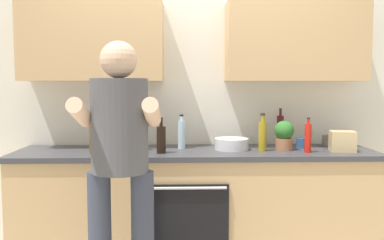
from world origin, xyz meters
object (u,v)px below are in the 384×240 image
at_px(bottle_syrup, 132,140).
at_px(mixing_bowl, 232,144).
at_px(cup_tea, 301,143).
at_px(bottle_vinegar, 137,135).
at_px(cup_ceramic, 122,143).
at_px(cup_stoneware, 327,140).
at_px(potted_herb, 284,135).
at_px(grocery_bag_bread, 342,141).
at_px(bottle_water, 181,134).
at_px(bottle_hotsauce, 308,138).
at_px(bottle_soy, 161,139).
at_px(knife_block, 98,135).
at_px(person_standing, 120,156).
at_px(bottle_wine, 280,131).
at_px(bottle_oil, 263,135).

distance_m(bottle_syrup, mixing_bowl, 0.80).
bearing_deg(cup_tea, bottle_syrup, -169.16).
bearing_deg(bottle_vinegar, cup_ceramic, 146.87).
bearing_deg(cup_ceramic, cup_stoneware, 3.09).
height_order(potted_herb, grocery_bag_bread, potted_herb).
height_order(cup_stoneware, grocery_bag_bread, grocery_bag_bread).
height_order(bottle_water, grocery_bag_bread, bottle_water).
bearing_deg(cup_stoneware, bottle_vinegar, -173.58).
relative_size(bottle_hotsauce, bottle_soy, 0.99).
relative_size(mixing_bowl, knife_block, 0.85).
distance_m(bottle_syrup, cup_stoneware, 1.64).
distance_m(bottle_water, potted_herb, 0.82).
bearing_deg(cup_tea, bottle_hotsauce, -95.19).
xyz_separation_m(cup_ceramic, cup_stoneware, (1.72, 0.09, 0.00)).
relative_size(person_standing, cup_stoneware, 17.36).
distance_m(bottle_syrup, cup_ceramic, 0.28).
bearing_deg(bottle_syrup, grocery_bag_bread, 2.67).
bearing_deg(mixing_bowl, bottle_hotsauce, -16.20).
height_order(bottle_hotsauce, knife_block, knife_block).
height_order(person_standing, bottle_wine, person_standing).
relative_size(bottle_hotsauce, potted_herb, 1.15).
bearing_deg(bottle_soy, potted_herb, 7.30).
bearing_deg(grocery_bag_bread, mixing_bowl, 172.12).
relative_size(bottle_hotsauce, mixing_bowl, 0.99).
distance_m(bottle_soy, cup_ceramic, 0.40).
bearing_deg(bottle_hotsauce, potted_herb, 140.44).
relative_size(bottle_syrup, cup_tea, 3.12).
height_order(bottle_wine, cup_ceramic, bottle_wine).
bearing_deg(cup_stoneware, bottle_oil, -158.26).
bearing_deg(bottle_soy, bottle_syrup, -172.15).
bearing_deg(bottle_oil, potted_herb, 14.80).
height_order(bottle_oil, grocery_bag_bread, bottle_oil).
bearing_deg(bottle_vinegar, knife_block, -165.17).
xyz_separation_m(bottle_vinegar, cup_tea, (1.34, 0.09, -0.08)).
xyz_separation_m(cup_tea, cup_stoneware, (0.24, 0.08, 0.01)).
relative_size(cup_ceramic, mixing_bowl, 0.33).
bearing_deg(bottle_soy, bottle_oil, 5.50).
distance_m(bottle_oil, potted_herb, 0.19).
distance_m(person_standing, bottle_hotsauce, 1.49).
xyz_separation_m(bottle_oil, bottle_water, (-0.63, 0.14, -0.00)).
distance_m(bottle_hotsauce, knife_block, 1.62).
xyz_separation_m(bottle_hotsauce, mixing_bowl, (-0.57, 0.16, -0.07)).
relative_size(bottle_soy, bottle_water, 0.98).
bearing_deg(bottle_wine, cup_stoneware, 0.79).
height_order(cup_ceramic, mixing_bowl, same).
bearing_deg(knife_block, bottle_hotsauce, -2.11).
distance_m(cup_ceramic, knife_block, 0.24).
bearing_deg(mixing_bowl, knife_block, -174.27).
distance_m(mixing_bowl, grocery_bag_bread, 0.86).
relative_size(bottle_oil, bottle_soy, 1.09).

